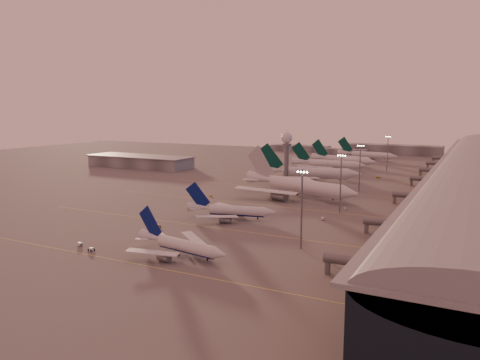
% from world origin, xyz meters
% --- Properties ---
extents(ground, '(700.00, 700.00, 0.00)m').
position_xyz_m(ground, '(0.00, 0.00, 0.00)').
color(ground, '#585555').
rests_on(ground, ground).
extents(taxiway_markings, '(180.00, 185.25, 0.02)m').
position_xyz_m(taxiway_markings, '(30.00, 56.00, 0.01)').
color(taxiway_markings, '#E2D24F').
rests_on(taxiway_markings, ground).
extents(hangar, '(82.00, 27.00, 8.50)m').
position_xyz_m(hangar, '(-120.00, 140.00, 4.32)').
color(hangar, '#5A5D61').
rests_on(hangar, ground).
extents(radar_tower, '(6.40, 6.40, 31.10)m').
position_xyz_m(radar_tower, '(5.00, 120.00, 20.95)').
color(radar_tower, slate).
rests_on(radar_tower, ground).
extents(mast_a, '(3.60, 0.56, 25.00)m').
position_xyz_m(mast_a, '(58.00, 0.00, 13.74)').
color(mast_a, slate).
rests_on(mast_a, ground).
extents(mast_b, '(3.60, 0.56, 25.00)m').
position_xyz_m(mast_b, '(55.00, 55.00, 13.74)').
color(mast_b, slate).
rests_on(mast_b, ground).
extents(mast_c, '(3.60, 0.56, 25.00)m').
position_xyz_m(mast_c, '(50.00, 110.00, 13.74)').
color(mast_c, slate).
rests_on(mast_c, ground).
extents(mast_d, '(3.60, 0.56, 25.00)m').
position_xyz_m(mast_d, '(48.00, 200.00, 13.74)').
color(mast_d, slate).
rests_on(mast_d, ground).
extents(distant_horizon, '(165.00, 37.50, 9.00)m').
position_xyz_m(distant_horizon, '(2.62, 325.14, 3.89)').
color(distant_horizon, '#5A5D61').
rests_on(distant_horizon, ground).
extents(narrowbody_near, '(34.31, 27.19, 13.47)m').
position_xyz_m(narrowbody_near, '(28.96, -23.16, 2.73)').
color(narrowbody_near, silver).
rests_on(narrowbody_near, ground).
extents(narrowbody_mid, '(36.12, 28.50, 14.32)m').
position_xyz_m(narrowbody_mid, '(19.74, 24.64, 2.90)').
color(narrowbody_mid, silver).
rests_on(narrowbody_mid, ground).
extents(widebody_white, '(65.95, 51.99, 24.10)m').
position_xyz_m(widebody_white, '(27.36, 80.37, 4.18)').
color(widebody_white, silver).
rests_on(widebody_white, ground).
extents(greentail_a, '(61.38, 49.05, 22.61)m').
position_xyz_m(greentail_a, '(15.13, 130.32, 3.99)').
color(greentail_a, silver).
rests_on(greentail_a, ground).
extents(greentail_b, '(53.75, 43.43, 19.53)m').
position_xyz_m(greentail_b, '(10.30, 185.16, 3.45)').
color(greentail_b, silver).
rests_on(greentail_b, ground).
extents(greentail_c, '(53.21, 42.52, 19.59)m').
position_xyz_m(greentail_c, '(12.44, 217.28, 3.46)').
color(greentail_c, silver).
rests_on(greentail_c, ground).
extents(greentail_d, '(52.51, 42.04, 19.23)m').
position_xyz_m(greentail_d, '(20.13, 264.70, 3.40)').
color(greentail_d, silver).
rests_on(greentail_d, ground).
extents(gsv_truck_a, '(6.04, 2.75, 2.35)m').
position_xyz_m(gsv_truck_a, '(-4.72, -29.71, 1.20)').
color(gsv_truck_a, silver).
rests_on(gsv_truck_a, ground).
extents(gsv_tug_near, '(2.58, 3.81, 1.02)m').
position_xyz_m(gsv_tug_near, '(2.09, -32.09, 0.52)').
color(gsv_tug_near, silver).
rests_on(gsv_tug_near, ground).
extents(gsv_catering_a, '(4.55, 2.50, 3.57)m').
position_xyz_m(gsv_catering_a, '(70.04, -8.78, 1.78)').
color(gsv_catering_a, silver).
rests_on(gsv_catering_a, ground).
extents(gsv_tug_mid, '(4.69, 4.21, 1.15)m').
position_xyz_m(gsv_tug_mid, '(2.50, 0.38, 0.59)').
color(gsv_tug_mid, gold).
rests_on(gsv_tug_mid, ground).
extents(gsv_truck_b, '(6.54, 4.06, 2.49)m').
position_xyz_m(gsv_truck_b, '(53.04, 39.43, 1.27)').
color(gsv_truck_b, silver).
rests_on(gsv_truck_b, ground).
extents(gsv_truck_c, '(4.52, 4.57, 1.91)m').
position_xyz_m(gsv_truck_c, '(-11.67, 62.01, 0.97)').
color(gsv_truck_c, gold).
rests_on(gsv_truck_c, ground).
extents(gsv_catering_b, '(5.95, 4.08, 4.48)m').
position_xyz_m(gsv_catering_b, '(55.57, 62.04, 2.24)').
color(gsv_catering_b, silver).
rests_on(gsv_catering_b, ground).
extents(gsv_tug_far, '(3.35, 3.51, 0.87)m').
position_xyz_m(gsv_tug_far, '(11.94, 92.26, 0.45)').
color(gsv_tug_far, silver).
rests_on(gsv_tug_far, ground).
extents(gsv_truck_d, '(3.00, 5.18, 1.97)m').
position_xyz_m(gsv_truck_d, '(-11.47, 122.60, 1.01)').
color(gsv_truck_d, silver).
rests_on(gsv_truck_d, ground).
extents(gsv_tug_hangar, '(4.57, 3.53, 1.15)m').
position_xyz_m(gsv_tug_hangar, '(49.44, 163.65, 0.59)').
color(gsv_tug_hangar, gold).
rests_on(gsv_tug_hangar, ground).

